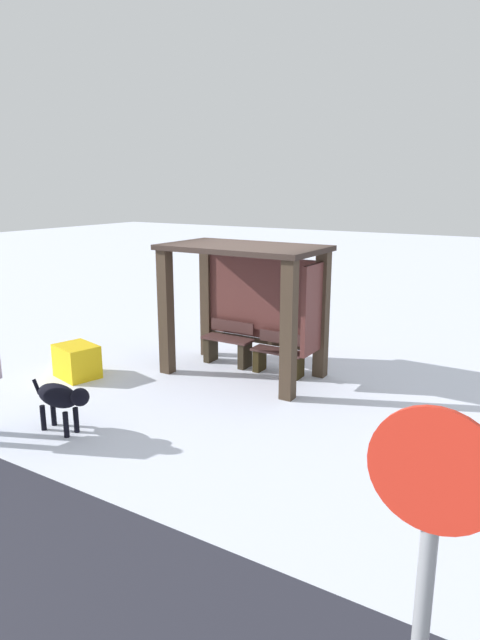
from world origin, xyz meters
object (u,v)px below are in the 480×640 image
bus_shelter (253,288)px  bench_center_inside (279,356)px  dog (61,398)px  bench_left_inside (228,345)px  grit_bin (77,361)px

bus_shelter → bench_center_inside: bus_shelter is taller
bench_center_inside → dog: bearing=-110.6°
bench_left_inside → grit_bin: size_ratio=1.34×
bus_shelter → dog: size_ratio=2.64×
dog → bus_shelter: bearing=75.1°
bus_shelter → bench_left_inside: bus_shelter is taller
bench_left_inside → bench_center_inside: 1.04m
bus_shelter → bench_left_inside: size_ratio=2.80×
dog → grit_bin: dog is taller
bus_shelter → dog: bus_shelter is taller
bench_center_inside → grit_bin: bench_center_inside is taller
bus_shelter → bench_left_inside: bearing=165.2°
dog → grit_bin: size_ratio=1.43×
grit_bin → bench_center_inside: bearing=34.4°
bench_left_inside → dog: bearing=-94.7°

